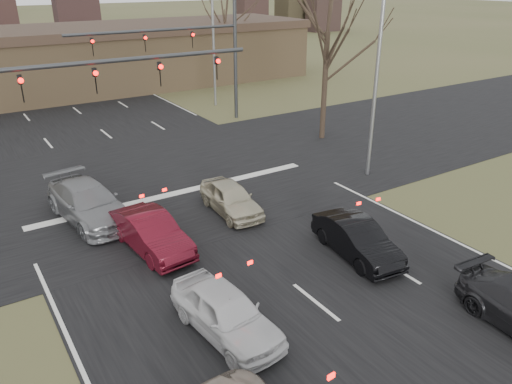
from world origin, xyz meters
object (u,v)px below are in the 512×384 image
streetlight_right_near (375,62)px  car_grey_ahead (89,203)px  building (75,59)px  car_red_ahead (151,233)px  car_black_hatch (357,239)px  car_white_sedan (226,312)px  mast_arm_near (41,98)px  car_silver_ahead (231,198)px  streetlight_right_far (211,30)px  mast_arm_far (197,47)px

streetlight_right_near → car_grey_ahead: 14.12m
building → car_red_ahead: bearing=-99.7°
car_black_hatch → building: bearing=99.2°
car_white_sedan → car_grey_ahead: car_grey_ahead is taller
car_black_hatch → car_grey_ahead: size_ratio=0.77×
mast_arm_near → car_silver_ahead: mast_arm_near is taller
streetlight_right_far → car_grey_ahead: (-13.53, -14.50, -4.83)m
mast_arm_near → streetlight_right_near: bearing=-12.1°
streetlight_right_near → car_grey_ahead: (-13.03, 2.50, -4.83)m
building → mast_arm_far: (4.18, -15.00, 2.35)m
car_grey_ahead → car_silver_ahead: 5.82m
building → car_white_sedan: 35.14m
car_white_sedan → car_silver_ahead: size_ratio=1.05×
car_grey_ahead → car_silver_ahead: (5.22, -2.56, -0.10)m
mast_arm_near → mast_arm_far: size_ratio=1.09×
mast_arm_far → car_black_hatch: mast_arm_far is taller
streetlight_right_near → car_grey_ahead: size_ratio=1.93×
building → car_silver_ahead: (-0.98, -28.06, -2.02)m
building → car_silver_ahead: building is taller
car_white_sedan → car_black_hatch: bearing=5.3°
streetlight_right_near → car_red_ahead: size_ratio=2.38×
building → car_grey_ahead: 26.31m
streetlight_right_far → car_grey_ahead: bearing=-133.0°
streetlight_right_far → streetlight_right_near: bearing=-91.7°
mast_arm_far → car_red_ahead: 17.47m
car_white_sedan → car_silver_ahead: (4.02, 6.66, -0.03)m
building → car_black_hatch: size_ratio=10.59×
car_red_ahead → car_silver_ahead: size_ratio=1.10×
mast_arm_near → mast_arm_far: same height
building → car_red_ahead: (-5.00, -29.22, -1.97)m
mast_arm_far → car_silver_ahead: bearing=-111.6°
car_grey_ahead → streetlight_right_far: bearing=39.5°
mast_arm_near → car_black_hatch: bearing=-46.1°
car_black_hatch → car_grey_ahead: bearing=139.3°
car_white_sedan → car_grey_ahead: 9.30m
streetlight_right_far → car_red_ahead: bearing=-124.1°
mast_arm_near → streetlight_right_near: 14.38m
car_red_ahead → car_white_sedan: bearing=-95.8°
car_black_hatch → car_silver_ahead: bearing=117.4°
streetlight_right_near → car_grey_ahead: bearing=169.1°
streetlight_right_near → car_red_ahead: 12.85m
building → car_black_hatch: bearing=-88.3°
mast_arm_near → mast_arm_far: bearing=41.2°
car_white_sedan → car_red_ahead: 5.50m
streetlight_right_near → mast_arm_near: bearing=167.9°
mast_arm_far → car_silver_ahead: mast_arm_far is taller
car_grey_ahead → mast_arm_near: bearing=146.5°
car_red_ahead → car_black_hatch: bearing=-41.7°
car_silver_ahead → building: bearing=91.4°
mast_arm_far → car_red_ahead: size_ratio=2.65×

